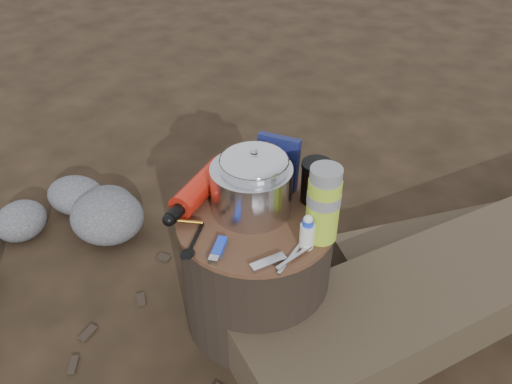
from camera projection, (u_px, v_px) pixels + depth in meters
The scene contains 15 objects.
ground at pixel (256, 314), 1.63m from camera, with size 60.00×60.00×0.00m, color #2D2116.
stump at pixel (256, 269), 1.51m from camera, with size 0.43×0.43×0.40m, color black.
rock_ring at pixel (18, 251), 1.73m from camera, with size 0.42×0.91×0.18m, color #545458, non-canonical shape.
foil_windscreen at pixel (251, 189), 1.38m from camera, with size 0.22×0.22×0.13m, color silver.
camping_pot at pixel (254, 179), 1.38m from camera, with size 0.18×0.18×0.18m, color silver.
fuel_bottle at pixel (201, 187), 1.44m from camera, with size 0.07×0.29×0.07m, color red, non-canonical shape.
thermos at pixel (323, 204), 1.27m from camera, with size 0.08×0.08×0.21m, color #ACD62E.
travel_mug at pixel (316, 182), 1.42m from camera, with size 0.08×0.08×0.12m, color black.
stuff_sack at pixel (246, 163), 1.50m from camera, with size 0.16×0.13×0.11m, color #BCAA00.
food_pouch at pixel (278, 162), 1.46m from camera, with size 0.12×0.03×0.16m, color #141A4F.
lighter at pixel (219, 247), 1.28m from camera, with size 0.02×0.09×0.02m, color blue.
multitool at pixel (268, 263), 1.24m from camera, with size 0.03×0.09×0.01m, color silver.
pot_grabber at pixel (290, 258), 1.26m from camera, with size 0.03×0.12×0.01m, color silver, non-canonical shape.
spork at pixel (196, 238), 1.32m from camera, with size 0.03×0.13×0.01m, color black, non-canonical shape.
squeeze_bottle at pixel (307, 233), 1.27m from camera, with size 0.04×0.04×0.09m, color white.
Camera 1 is at (0.51, -0.94, 1.28)m, focal length 36.23 mm.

